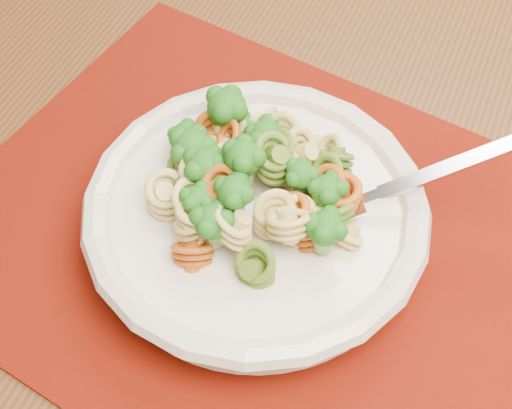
% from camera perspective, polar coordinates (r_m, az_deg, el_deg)
% --- Properties ---
extents(dining_table, '(1.26, 0.84, 0.73)m').
position_cam_1_polar(dining_table, '(0.65, 9.60, -4.52)').
color(dining_table, '#583018').
rests_on(dining_table, ground).
extents(placemat, '(0.51, 0.43, 0.00)m').
position_cam_1_polar(placemat, '(0.52, 0.82, -2.72)').
color(placemat, '#601104').
rests_on(placemat, dining_table).
extents(pasta_bowl, '(0.24, 0.24, 0.05)m').
position_cam_1_polar(pasta_bowl, '(0.49, -0.00, -0.80)').
color(pasta_bowl, beige).
rests_on(pasta_bowl, placemat).
extents(pasta_broccoli_heap, '(0.20, 0.20, 0.06)m').
position_cam_1_polar(pasta_broccoli_heap, '(0.48, 0.00, 0.43)').
color(pasta_broccoli_heap, '#D9BC6B').
rests_on(pasta_broccoli_heap, pasta_bowl).
extents(fork, '(0.17, 0.12, 0.08)m').
position_cam_1_polar(fork, '(0.48, 7.06, -0.21)').
color(fork, silver).
rests_on(fork, pasta_bowl).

